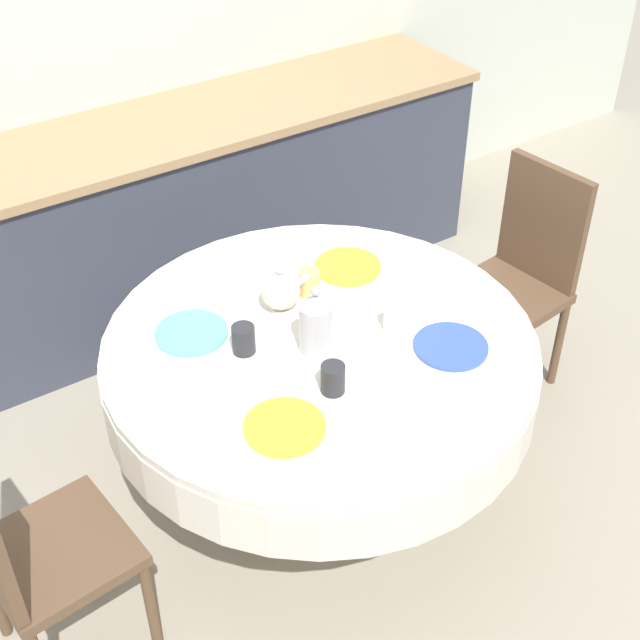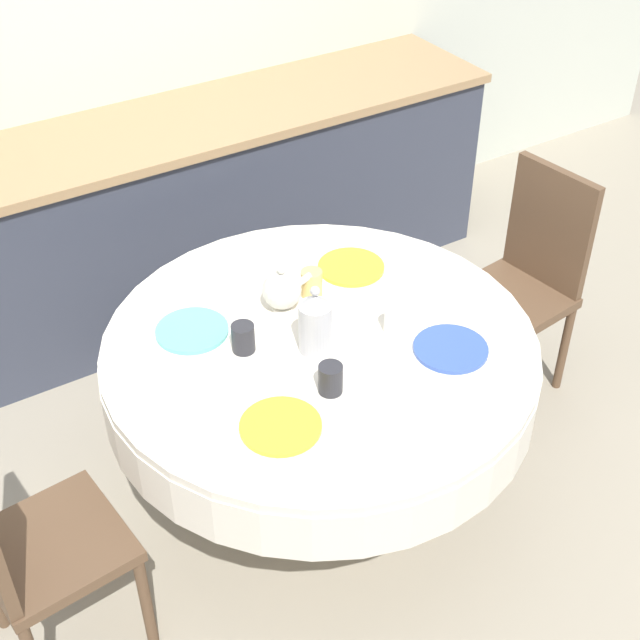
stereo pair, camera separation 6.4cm
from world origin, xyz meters
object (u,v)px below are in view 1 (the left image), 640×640
object	(u,v)px
coffee_carafe	(316,323)
teapot	(281,291)
chair_left	(521,271)
chair_right	(26,547)

from	to	relation	value
coffee_carafe	teapot	world-z (taller)	coffee_carafe
chair_left	teapot	size ratio (longest dim) A/B	5.24
chair_left	teapot	xyz separation A→B (m)	(-1.07, 0.08, 0.28)
coffee_carafe	chair_left	bearing A→B (deg)	8.53
chair_left	coffee_carafe	distance (m)	1.15
teapot	chair_left	bearing A→B (deg)	-4.17
coffee_carafe	teapot	size ratio (longest dim) A/B	1.34
chair_left	chair_right	distance (m)	2.12
chair_right	teapot	bearing A→B (deg)	101.16
chair_right	chair_left	bearing A→B (deg)	90.79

